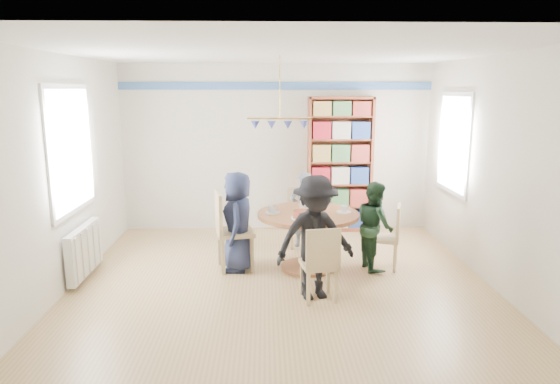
{
  "coord_description": "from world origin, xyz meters",
  "views": [
    {
      "loc": [
        -0.18,
        -5.64,
        2.3
      ],
      "look_at": [
        0.0,
        0.4,
        1.05
      ],
      "focal_mm": 32.0,
      "sensor_mm": 36.0,
      "label": 1
    }
  ],
  "objects_px": {
    "person_far": "(304,209)",
    "bookshelf": "(340,166)",
    "dining_table": "(308,227)",
    "radiator": "(85,250)",
    "chair_far": "(301,214)",
    "chair_near": "(321,261)",
    "person_right": "(375,225)",
    "person_near": "(315,238)",
    "person_left": "(238,221)",
    "chair_left": "(228,227)",
    "chair_right": "(390,234)"
  },
  "relations": [
    {
      "from": "chair_far",
      "to": "dining_table",
      "type": "bearing_deg",
      "value": -88.74
    },
    {
      "from": "bookshelf",
      "to": "person_near",
      "type": "bearing_deg",
      "value": -103.7
    },
    {
      "from": "dining_table",
      "to": "person_far",
      "type": "xyz_separation_m",
      "value": [
        0.02,
        0.95,
        0.0
      ]
    },
    {
      "from": "chair_near",
      "to": "person_near",
      "type": "distance_m",
      "value": 0.26
    },
    {
      "from": "radiator",
      "to": "person_right",
      "type": "height_order",
      "value": "person_right"
    },
    {
      "from": "chair_right",
      "to": "person_right",
      "type": "relative_size",
      "value": 0.74
    },
    {
      "from": "person_far",
      "to": "person_right",
      "type": "bearing_deg",
      "value": 119.87
    },
    {
      "from": "radiator",
      "to": "person_left",
      "type": "distance_m",
      "value": 1.92
    },
    {
      "from": "dining_table",
      "to": "bookshelf",
      "type": "bearing_deg",
      "value": 69.9
    },
    {
      "from": "person_right",
      "to": "person_far",
      "type": "height_order",
      "value": "person_right"
    },
    {
      "from": "person_right",
      "to": "person_far",
      "type": "relative_size",
      "value": 1.02
    },
    {
      "from": "dining_table",
      "to": "person_right",
      "type": "relative_size",
      "value": 1.13
    },
    {
      "from": "radiator",
      "to": "chair_far",
      "type": "distance_m",
      "value": 3.03
    },
    {
      "from": "person_right",
      "to": "person_far",
      "type": "xyz_separation_m",
      "value": [
        -0.85,
        0.95,
        -0.01
      ]
    },
    {
      "from": "person_right",
      "to": "person_left",
      "type": "bearing_deg",
      "value": 80.52
    },
    {
      "from": "chair_far",
      "to": "radiator",
      "type": "bearing_deg",
      "value": -155.67
    },
    {
      "from": "dining_table",
      "to": "chair_left",
      "type": "distance_m",
      "value": 1.03
    },
    {
      "from": "radiator",
      "to": "chair_right",
      "type": "xyz_separation_m",
      "value": [
        3.84,
        0.21,
        0.12
      ]
    },
    {
      "from": "chair_right",
      "to": "person_near",
      "type": "bearing_deg",
      "value": -139.62
    },
    {
      "from": "chair_right",
      "to": "radiator",
      "type": "bearing_deg",
      "value": -176.92
    },
    {
      "from": "chair_far",
      "to": "chair_near",
      "type": "relative_size",
      "value": 1.01
    },
    {
      "from": "person_left",
      "to": "person_right",
      "type": "bearing_deg",
      "value": 89.89
    },
    {
      "from": "dining_table",
      "to": "bookshelf",
      "type": "relative_size",
      "value": 0.59
    },
    {
      "from": "person_far",
      "to": "person_near",
      "type": "xyz_separation_m",
      "value": [
        -0.02,
        -1.87,
        0.13
      ]
    },
    {
      "from": "person_left",
      "to": "chair_left",
      "type": "bearing_deg",
      "value": -99.88
    },
    {
      "from": "person_right",
      "to": "person_near",
      "type": "relative_size",
      "value": 0.83
    },
    {
      "from": "radiator",
      "to": "person_near",
      "type": "bearing_deg",
      "value": -14.08
    },
    {
      "from": "chair_left",
      "to": "chair_right",
      "type": "relative_size",
      "value": 1.21
    },
    {
      "from": "chair_near",
      "to": "radiator",
      "type": "bearing_deg",
      "value": 163.99
    },
    {
      "from": "bookshelf",
      "to": "person_right",
      "type": "bearing_deg",
      "value": -83.76
    },
    {
      "from": "dining_table",
      "to": "person_far",
      "type": "height_order",
      "value": "person_far"
    },
    {
      "from": "chair_right",
      "to": "person_right",
      "type": "distance_m",
      "value": 0.23
    },
    {
      "from": "person_far",
      "to": "chair_far",
      "type": "bearing_deg",
      "value": -74.14
    },
    {
      "from": "chair_far",
      "to": "chair_near",
      "type": "xyz_separation_m",
      "value": [
        0.07,
        -2.06,
        -0.0
      ]
    },
    {
      "from": "person_right",
      "to": "bookshelf",
      "type": "bearing_deg",
      "value": -3.25
    },
    {
      "from": "radiator",
      "to": "person_right",
      "type": "relative_size",
      "value": 0.87
    },
    {
      "from": "dining_table",
      "to": "radiator",
      "type": "bearing_deg",
      "value": -175.27
    },
    {
      "from": "person_far",
      "to": "chair_near",
      "type": "bearing_deg",
      "value": 79.1
    },
    {
      "from": "bookshelf",
      "to": "radiator",
      "type": "bearing_deg",
      "value": -149.36
    },
    {
      "from": "radiator",
      "to": "chair_near",
      "type": "height_order",
      "value": "chair_near"
    },
    {
      "from": "chair_left",
      "to": "chair_far",
      "type": "relative_size",
      "value": 1.19
    },
    {
      "from": "dining_table",
      "to": "chair_left",
      "type": "height_order",
      "value": "chair_left"
    },
    {
      "from": "chair_near",
      "to": "person_left",
      "type": "xyz_separation_m",
      "value": [
        -0.95,
        1.04,
        0.17
      ]
    },
    {
      "from": "person_right",
      "to": "person_far",
      "type": "bearing_deg",
      "value": 32.18
    },
    {
      "from": "radiator",
      "to": "person_left",
      "type": "xyz_separation_m",
      "value": [
        1.88,
        0.23,
        0.29
      ]
    },
    {
      "from": "chair_left",
      "to": "bookshelf",
      "type": "relative_size",
      "value": 0.47
    },
    {
      "from": "dining_table",
      "to": "person_near",
      "type": "distance_m",
      "value": 0.94
    },
    {
      "from": "person_far",
      "to": "bookshelf",
      "type": "bearing_deg",
      "value": -138.62
    },
    {
      "from": "chair_near",
      "to": "person_near",
      "type": "bearing_deg",
      "value": 114.29
    },
    {
      "from": "dining_table",
      "to": "person_near",
      "type": "height_order",
      "value": "person_near"
    }
  ]
}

